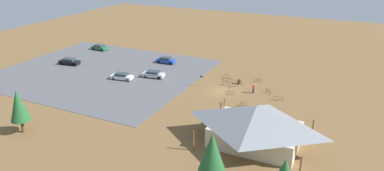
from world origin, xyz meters
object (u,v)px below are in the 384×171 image
(bicycle_yellow_near_porch, at_px, (233,85))
(bike_pavilion, at_px, (256,123))
(trash_bin, at_px, (239,82))
(bicycle_purple_edge_south, at_px, (230,80))
(car_blue_far_end, at_px, (166,60))
(car_black_near_entry, at_px, (69,61))
(bicycle_blue_lone_west, at_px, (240,82))
(car_silver_second_row, at_px, (153,74))
(bicycle_green_yard_left, at_px, (224,101))
(pine_midwest, at_px, (19,106))
(bicycle_blue_by_bin, at_px, (268,91))
(visitor_at_bikes, at_px, (253,88))
(bicycle_silver_yard_right, at_px, (225,83))
(pine_far_west, at_px, (212,153))
(car_green_mid_lot, at_px, (100,47))
(bicycle_red_yard_front, at_px, (230,93))
(bicycle_white_yard_center, at_px, (278,98))
(bicycle_black_near_sign, at_px, (258,80))
(bicycle_orange_lone_east, at_px, (226,77))
(car_white_end_stall, at_px, (122,76))
(bicycle_teal_edge_north, at_px, (243,104))
(lot_sign, at_px, (201,79))

(bicycle_yellow_near_porch, bearing_deg, bike_pavilion, 116.98)
(trash_bin, xyz_separation_m, bicycle_purple_edge_south, (2.02, -0.27, -0.08))
(car_blue_far_end, relative_size, car_black_near_entry, 0.90)
(bicycle_blue_lone_west, relative_size, car_silver_second_row, 0.36)
(bike_pavilion, bearing_deg, bicycle_green_yard_left, -52.23)
(pine_midwest, distance_m, bicycle_blue_by_bin, 40.56)
(car_blue_far_end, xyz_separation_m, visitor_at_bikes, (-22.71, 8.35, 0.16))
(bicycle_silver_yard_right, height_order, bicycle_blue_lone_west, bicycle_blue_lone_west)
(bicycle_silver_yard_right, height_order, visitor_at_bikes, visitor_at_bikes)
(pine_far_west, height_order, car_black_near_entry, pine_far_west)
(car_silver_second_row, distance_m, car_green_mid_lot, 25.70)
(bicycle_red_yard_front, relative_size, car_black_near_entry, 0.36)
(bicycle_white_yard_center, xyz_separation_m, bicycle_black_near_sign, (5.48, -7.09, -0.03))
(bike_pavilion, xyz_separation_m, car_green_mid_lot, (48.44, -27.72, -2.46))
(bicycle_white_yard_center, relative_size, bicycle_green_yard_left, 0.92)
(bicycle_silver_yard_right, bearing_deg, bicycle_white_yard_center, 164.98)
(bicycle_orange_lone_east, bearing_deg, bicycle_purple_edge_south, 132.43)
(bicycle_blue_lone_west, relative_size, car_blue_far_end, 0.38)
(bicycle_blue_lone_west, bearing_deg, bicycle_yellow_near_porch, 75.05)
(bicycle_yellow_near_porch, bearing_deg, car_silver_second_row, 6.95)
(bicycle_orange_lone_east, xyz_separation_m, car_green_mid_lot, (36.41, -5.91, 0.33))
(bicycle_blue_by_bin, relative_size, bicycle_purple_edge_south, 0.70)
(bicycle_silver_yard_right, bearing_deg, bicycle_green_yard_left, 109.42)
(bicycle_yellow_near_porch, bearing_deg, car_white_end_stall, 15.01)
(bike_pavilion, height_order, bicycle_black_near_sign, bike_pavilion)
(bicycle_orange_lone_east, bearing_deg, car_silver_second_row, 22.73)
(bicycle_teal_edge_north, distance_m, car_silver_second_row, 21.09)
(bicycle_red_yard_front, bearing_deg, bicycle_blue_by_bin, -147.80)
(pine_far_west, bearing_deg, bicycle_orange_lone_east, -72.49)
(bicycle_teal_edge_north, bearing_deg, pine_midwest, 40.47)
(bicycle_purple_edge_south, distance_m, bicycle_blue_lone_west, 2.14)
(bicycle_orange_lone_east, height_order, car_green_mid_lot, car_green_mid_lot)
(pine_far_west, bearing_deg, bicycle_red_yard_front, -74.87)
(pine_midwest, bearing_deg, bicycle_orange_lone_east, -119.55)
(trash_bin, relative_size, bicycle_purple_edge_south, 0.51)
(lot_sign, distance_m, car_blue_far_end, 15.84)
(pine_far_west, bearing_deg, bicycle_teal_edge_north, -81.15)
(bicycle_red_yard_front, xyz_separation_m, bicycle_purple_edge_south, (2.26, -6.05, 0.01))
(bicycle_teal_edge_north, relative_size, bicycle_black_near_sign, 0.88)
(bicycle_white_yard_center, height_order, car_white_end_stall, car_white_end_stall)
(car_silver_second_row, bearing_deg, bicycle_blue_lone_west, -166.45)
(trash_bin, bearing_deg, bicycle_blue_lone_west, -173.36)
(bicycle_red_yard_front, bearing_deg, car_white_end_stall, 5.14)
(bicycle_purple_edge_south, distance_m, car_green_mid_lot, 38.31)
(trash_bin, distance_m, bicycle_teal_edge_north, 10.09)
(bicycle_purple_edge_south, bearing_deg, visitor_at_bikes, 148.80)
(bicycle_white_yard_center, bearing_deg, bicycle_silver_yard_right, -15.02)
(bicycle_black_near_sign, height_order, visitor_at_bikes, visitor_at_bikes)
(bike_pavilion, relative_size, trash_bin, 15.30)
(car_blue_far_end, bearing_deg, visitor_at_bikes, 159.81)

